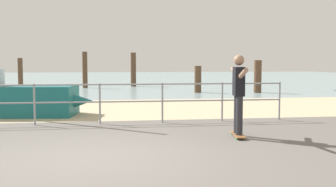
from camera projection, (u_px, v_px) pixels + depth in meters
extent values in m
cube|color=#605B56|center=(99.00, 176.00, 5.41)|extent=(24.00, 10.00, 0.04)
cube|color=tan|center=(107.00, 109.00, 13.31)|extent=(24.00, 6.00, 0.04)
cube|color=#849EA3|center=(111.00, 78.00, 40.94)|extent=(72.00, 50.00, 0.04)
cylinder|color=gray|center=(34.00, 105.00, 9.67)|extent=(0.05, 0.05, 1.05)
cylinder|color=gray|center=(100.00, 104.00, 9.89)|extent=(0.05, 0.05, 1.05)
cylinder|color=gray|center=(162.00, 103.00, 10.11)|extent=(0.05, 0.05, 1.05)
cylinder|color=gray|center=(222.00, 102.00, 10.34)|extent=(0.05, 0.05, 1.05)
cylinder|color=gray|center=(279.00, 101.00, 10.56)|extent=(0.05, 0.05, 1.05)
cylinder|color=gray|center=(34.00, 85.00, 9.63)|extent=(12.83, 0.04, 0.04)
cylinder|color=gray|center=(34.00, 103.00, 9.66)|extent=(12.83, 0.04, 0.04)
cone|color=#19666B|center=(74.00, 101.00, 11.47)|extent=(1.19, 0.89, 0.77)
cube|color=brown|center=(238.00, 134.00, 8.14)|extent=(0.30, 0.82, 0.02)
cylinder|color=#3FBF59|center=(232.00, 134.00, 8.43)|extent=(0.04, 0.06, 0.06)
cylinder|color=#3FBF59|center=(239.00, 134.00, 8.43)|extent=(0.04, 0.06, 0.06)
cylinder|color=#3FBF59|center=(237.00, 139.00, 7.87)|extent=(0.04, 0.06, 0.06)
cylinder|color=#3FBF59|center=(244.00, 139.00, 7.87)|extent=(0.04, 0.06, 0.06)
cylinder|color=#26262B|center=(237.00, 114.00, 8.23)|extent=(0.14, 0.14, 0.80)
cylinder|color=#26262B|center=(239.00, 116.00, 7.99)|extent=(0.14, 0.14, 0.80)
cube|color=black|center=(239.00, 81.00, 8.06)|extent=(0.24, 0.38, 0.60)
sphere|color=#9E755B|center=(239.00, 60.00, 8.02)|extent=(0.22, 0.22, 0.22)
cylinder|color=#9E755B|center=(235.00, 72.00, 8.49)|extent=(0.16, 0.56, 0.23)
cylinder|color=#9E755B|center=(243.00, 73.00, 7.60)|extent=(0.16, 0.56, 0.23)
cube|color=slate|center=(336.00, 90.00, 10.48)|extent=(0.14, 0.14, 0.02)
cylinder|color=#513826|center=(20.00, 76.00, 20.33)|extent=(0.25, 0.25, 1.83)
cylinder|color=#513826|center=(85.00, 70.00, 24.21)|extent=(0.31, 0.31, 2.26)
cylinder|color=#513826|center=(133.00, 70.00, 25.76)|extent=(0.36, 0.36, 2.25)
cylinder|color=#513826|center=(198.00, 79.00, 20.39)|extent=(0.36, 0.36, 1.42)
cylinder|color=#513826|center=(258.00, 77.00, 20.28)|extent=(0.39, 0.39, 1.71)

